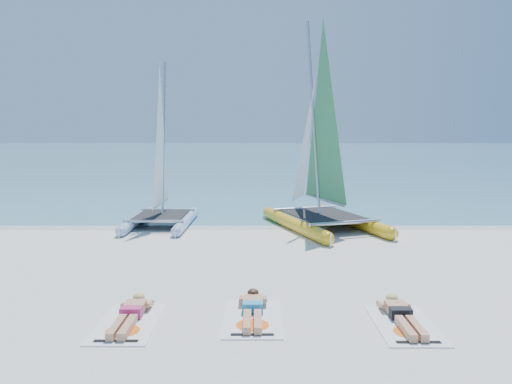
# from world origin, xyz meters

# --- Properties ---
(ground) EXTENTS (140.00, 140.00, 0.00)m
(ground) POSITION_xyz_m (0.00, 0.00, 0.00)
(ground) COLOR silver
(ground) RESTS_ON ground
(sea) EXTENTS (140.00, 115.00, 0.01)m
(sea) POSITION_xyz_m (0.00, 63.00, 0.01)
(sea) COLOR #77B9C7
(sea) RESTS_ON ground
(wet_sand_strip) EXTENTS (140.00, 1.40, 0.01)m
(wet_sand_strip) POSITION_xyz_m (0.00, 5.50, 0.00)
(wet_sand_strip) COLOR silver
(wet_sand_strip) RESTS_ON ground
(catamaran_blue) EXTENTS (2.16, 4.38, 5.92)m
(catamaran_blue) POSITION_xyz_m (-3.55, 5.64, 1.77)
(catamaran_blue) COLOR silver
(catamaran_blue) RESTS_ON ground
(catamaran_yellow) EXTENTS (4.20, 5.93, 7.35)m
(catamaran_yellow) POSITION_xyz_m (1.85, 5.59, 2.31)
(catamaran_yellow) COLOR yellow
(catamaran_yellow) RESTS_ON ground
(towel_a) EXTENTS (1.00, 1.85, 0.02)m
(towel_a) POSITION_xyz_m (-2.43, -3.38, 0.01)
(towel_a) COLOR white
(towel_a) RESTS_ON ground
(sunbather_a) EXTENTS (0.37, 1.73, 0.26)m
(sunbather_a) POSITION_xyz_m (-2.43, -3.19, 0.12)
(sunbather_a) COLOR tan
(sunbather_a) RESTS_ON towel_a
(towel_b) EXTENTS (1.00, 1.85, 0.02)m
(towel_b) POSITION_xyz_m (-0.30, -3.14, 0.01)
(towel_b) COLOR white
(towel_b) RESTS_ON ground
(sunbather_b) EXTENTS (0.37, 1.73, 0.26)m
(sunbather_b) POSITION_xyz_m (-0.30, -2.95, 0.12)
(sunbather_b) COLOR tan
(sunbather_b) RESTS_ON towel_b
(towel_c) EXTENTS (1.00, 1.85, 0.02)m
(towel_c) POSITION_xyz_m (2.29, -3.43, 0.01)
(towel_c) COLOR white
(towel_c) RESTS_ON ground
(sunbather_c) EXTENTS (0.37, 1.73, 0.26)m
(sunbather_c) POSITION_xyz_m (2.29, -3.23, 0.12)
(sunbather_c) COLOR tan
(sunbather_c) RESTS_ON towel_c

